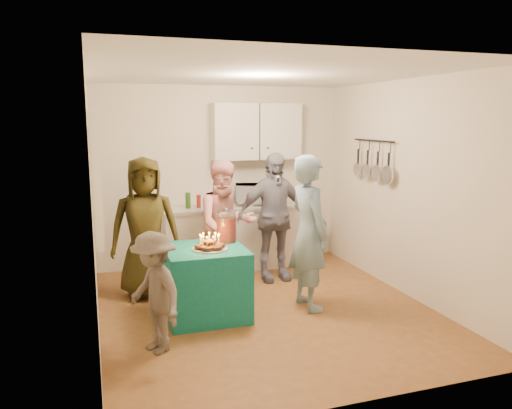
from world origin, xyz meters
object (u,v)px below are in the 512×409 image
object	(u,v)px
woman_back_left	(145,228)
child_near_left	(154,292)
woman_back_center	(226,225)
man_birthday	(309,233)
punch_jar	(226,227)
microwave	(254,194)
party_table	(206,282)
woman_back_right	(273,217)
counter	(240,238)

from	to	relation	value
woman_back_left	child_near_left	xyz separation A→B (m)	(-0.08, -1.52, -0.28)
woman_back_center	child_near_left	distance (m)	1.88
woman_back_center	woman_back_left	bearing A→B (deg)	178.07
man_birthday	woman_back_center	world-z (taller)	man_birthday
punch_jar	woman_back_center	xyz separation A→B (m)	(0.16, 0.63, -0.12)
microwave	child_near_left	size ratio (longest dim) A/B	0.47
woman_back_left	party_table	bearing A→B (deg)	-55.22
party_table	woman_back_right	distance (m)	1.55
punch_jar	woman_back_left	xyz separation A→B (m)	(-0.84, 0.63, -0.08)
man_birthday	woman_back_right	bearing A→B (deg)	-2.97
man_birthday	woman_back_center	size ratio (longest dim) A/B	1.07
punch_jar	microwave	bearing A→B (deg)	61.13
man_birthday	woman_back_center	xyz separation A→B (m)	(-0.71, 0.95, -0.06)
woman_back_center	woman_back_right	distance (m)	0.69
party_table	punch_jar	distance (m)	0.65
woman_back_left	woman_back_right	size ratio (longest dim) A/B	0.99
punch_jar	man_birthday	size ratio (longest dim) A/B	0.19
party_table	woman_back_center	size ratio (longest dim) A/B	0.52
counter	punch_jar	world-z (taller)	punch_jar
man_birthday	woman_back_center	bearing A→B (deg)	32.05
woman_back_left	woman_back_right	xyz separation A→B (m)	(1.68, 0.13, 0.00)
counter	woman_back_left	xyz separation A→B (m)	(-1.42, -0.82, 0.42)
man_birthday	woman_back_left	world-z (taller)	man_birthday
party_table	punch_jar	bearing A→B (deg)	33.46
microwave	child_near_left	distance (m)	2.95
punch_jar	woman_back_center	bearing A→B (deg)	75.56
woman_back_center	woman_back_right	xyz separation A→B (m)	(0.68, 0.12, 0.04)
man_birthday	microwave	bearing A→B (deg)	-2.38
child_near_left	counter	bearing A→B (deg)	123.52
party_table	woman_back_left	size ratio (longest dim) A/B	0.50
microwave	child_near_left	world-z (taller)	microwave
party_table	woman_back_left	world-z (taller)	woman_back_left
man_birthday	woman_back_left	xyz separation A→B (m)	(-1.71, 0.95, -0.02)
woman_back_center	punch_jar	bearing A→B (deg)	-106.59
party_table	child_near_left	world-z (taller)	child_near_left
woman_back_center	woman_back_right	size ratio (longest dim) A/B	0.95
counter	woman_back_right	size ratio (longest dim) A/B	1.29
counter	punch_jar	xyz separation A→B (m)	(-0.58, -1.45, 0.50)
party_table	child_near_left	size ratio (longest dim) A/B	0.75
woman_back_center	child_near_left	xyz separation A→B (m)	(-1.08, -1.52, -0.25)
counter	child_near_left	world-z (taller)	child_near_left
man_birthday	woman_back_left	size ratio (longest dim) A/B	1.03
counter	woman_back_left	world-z (taller)	woman_back_left
man_birthday	counter	bearing A→B (deg)	4.56
woman_back_right	woman_back_center	bearing A→B (deg)	-171.33
counter	microwave	world-z (taller)	microwave
woman_back_right	child_near_left	world-z (taller)	woman_back_right
man_birthday	child_near_left	bearing A→B (deg)	103.09
woman_back_center	microwave	bearing A→B (deg)	49.93
counter	microwave	distance (m)	0.66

